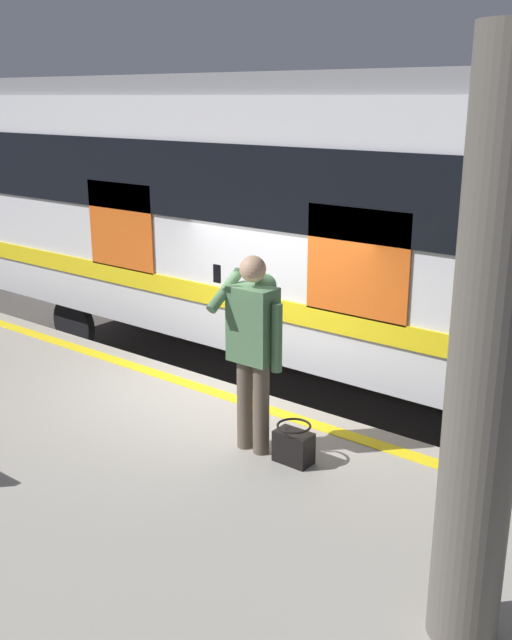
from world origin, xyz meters
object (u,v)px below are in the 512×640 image
object	(u,v)px
handbag	(294,445)
station_column	(487,365)
train_carriage	(294,207)
passenger	(254,339)

from	to	relation	value
handbag	station_column	distance (m)	2.68
train_carriage	handbag	distance (m)	4.13
train_carriage	handbag	xyz separation A→B (m)	(-2.27, 3.14, -1.44)
train_carriage	station_column	bearing A→B (deg)	135.10
train_carriage	passenger	bearing A→B (deg)	120.38
passenger	station_column	size ratio (longest dim) A/B	0.53
passenger	handbag	bearing A→B (deg)	-177.13
train_carriage	handbag	world-z (taller)	train_carriage
handbag	passenger	bearing A→B (deg)	2.87
train_carriage	station_column	xyz separation A→B (m)	(-4.22, 4.20, 0.05)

